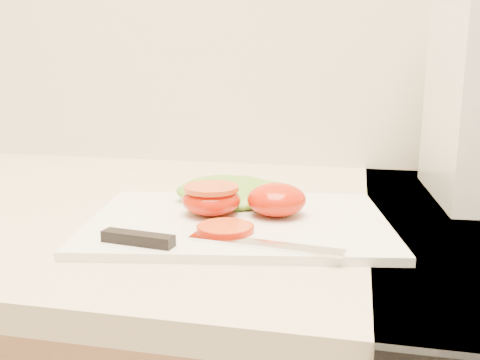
# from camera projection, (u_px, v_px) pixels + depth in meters

# --- Properties ---
(cutting_board) EXTENTS (0.39, 0.31, 0.01)m
(cutting_board) POSITION_uv_depth(u_px,v_px,m) (238.00, 222.00, 0.65)
(cutting_board) COLOR silver
(cutting_board) RESTS_ON counter
(tomato_half_dome) EXTENTS (0.07, 0.07, 0.04)m
(tomato_half_dome) POSITION_uv_depth(u_px,v_px,m) (277.00, 200.00, 0.66)
(tomato_half_dome) COLOR #BA2207
(tomato_half_dome) RESTS_ON cutting_board
(tomato_half_cut) EXTENTS (0.07, 0.07, 0.04)m
(tomato_half_cut) POSITION_uv_depth(u_px,v_px,m) (211.00, 199.00, 0.66)
(tomato_half_cut) COLOR #BA2207
(tomato_half_cut) RESTS_ON cutting_board
(tomato_slice_0) EXTENTS (0.06, 0.06, 0.01)m
(tomato_slice_0) POSITION_uv_depth(u_px,v_px,m) (225.00, 228.00, 0.60)
(tomato_slice_0) COLOR #CE551E
(tomato_slice_0) RESTS_ON cutting_board
(lettuce_leaf_0) EXTENTS (0.15, 0.10, 0.03)m
(lettuce_leaf_0) POSITION_uv_depth(u_px,v_px,m) (230.00, 192.00, 0.72)
(lettuce_leaf_0) COLOR #58A22A
(lettuce_leaf_0) RESTS_ON cutting_board
(lettuce_leaf_1) EXTENTS (0.12, 0.10, 0.02)m
(lettuce_leaf_1) POSITION_uv_depth(u_px,v_px,m) (263.00, 194.00, 0.72)
(lettuce_leaf_1) COLOR #58A22A
(lettuce_leaf_1) RESTS_ON cutting_board
(knife) EXTENTS (0.25, 0.06, 0.01)m
(knife) POSITION_uv_depth(u_px,v_px,m) (187.00, 241.00, 0.55)
(knife) COLOR silver
(knife) RESTS_ON cutting_board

